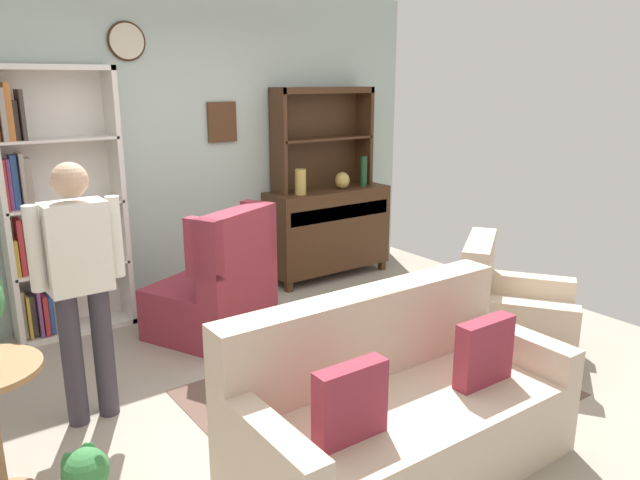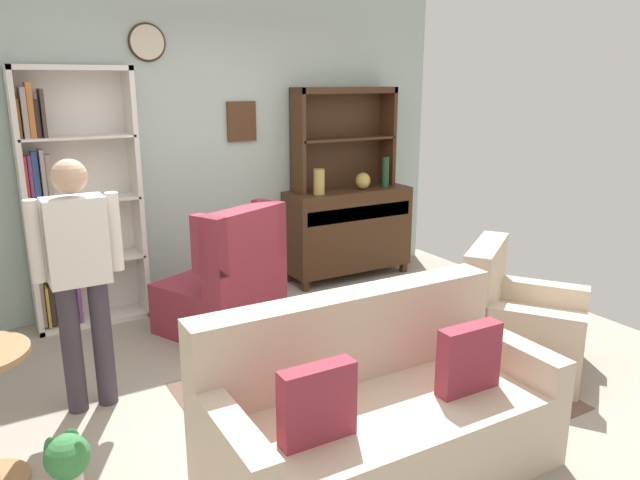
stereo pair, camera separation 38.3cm
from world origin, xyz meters
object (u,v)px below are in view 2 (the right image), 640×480
at_px(vase_round, 363,181).
at_px(book_stack, 305,329).
at_px(bottle_wine, 385,172).
at_px(armchair_floral, 518,328).
at_px(bookshelf, 72,206).
at_px(sideboard_hutch, 343,124).
at_px(vase_tall, 319,182).
at_px(sideboard, 348,229).
at_px(potted_plant_small, 68,459).
at_px(wingback_chair, 227,287).
at_px(coffee_table, 326,344).
at_px(person_reading, 79,269).
at_px(couch_floral, 377,416).

xyz_separation_m(vase_round, book_stack, (-1.69, -1.84, -0.55)).
bearing_deg(bottle_wine, armchair_floral, -101.40).
height_order(bookshelf, sideboard_hutch, bookshelf).
bearing_deg(vase_tall, bookshelf, 175.68).
bearing_deg(armchair_floral, sideboard, 88.51).
bearing_deg(bottle_wine, sideboard, 167.11).
distance_m(sideboard, potted_plant_small, 3.75).
distance_m(armchair_floral, wingback_chair, 2.24).
bearing_deg(book_stack, coffee_table, -31.42).
distance_m(bottle_wine, wingback_chair, 2.21).
xyz_separation_m(bookshelf, person_reading, (-0.19, -1.46, -0.10)).
relative_size(sideboard, person_reading, 0.83).
bearing_deg(armchair_floral, potted_plant_small, 176.92).
distance_m(potted_plant_small, coffee_table, 1.62).
xyz_separation_m(armchair_floral, potted_plant_small, (-2.98, 0.16, -0.11)).
xyz_separation_m(bookshelf, couch_floral, (0.97, -2.87, -0.70)).
relative_size(armchair_floral, potted_plant_small, 3.48).
bearing_deg(armchair_floral, vase_tall, 98.36).
relative_size(sideboard_hutch, wingback_chair, 1.04).
xyz_separation_m(bookshelf, coffee_table, (1.15, -2.06, -0.65)).
height_order(vase_round, person_reading, person_reading).
xyz_separation_m(couch_floral, potted_plant_small, (-1.42, 0.62, -0.13)).
bearing_deg(vase_round, armchair_floral, -94.82).
bearing_deg(potted_plant_small, couch_floral, -23.73).
bearing_deg(vase_round, sideboard, 152.83).
bearing_deg(bookshelf, coffee_table, -60.90).
height_order(bookshelf, couch_floral, bookshelf).
relative_size(sideboard, potted_plant_small, 4.23).
distance_m(armchair_floral, person_reading, 2.95).
bearing_deg(book_stack, vase_tall, 57.47).
xyz_separation_m(bookshelf, potted_plant_small, (-0.45, -2.25, -0.83)).
relative_size(sideboard_hutch, book_stack, 5.19).
distance_m(couch_floral, book_stack, 0.89).
xyz_separation_m(sideboard, couch_floral, (-1.62, -2.79, -0.20)).
relative_size(bottle_wine, book_stack, 1.48).
bearing_deg(armchair_floral, sideboard_hutch, 88.58).
xyz_separation_m(sideboard_hutch, wingback_chair, (-1.61, -0.83, -1.18)).
distance_m(vase_tall, bottle_wine, 0.78).
bearing_deg(coffee_table, armchair_floral, -13.96).
xyz_separation_m(bookshelf, book_stack, (1.04, -2.00, -0.55)).
height_order(bookshelf, bottle_wine, bookshelf).
bearing_deg(sideboard_hutch, couch_floral, -119.25).
xyz_separation_m(vase_tall, bottle_wine, (0.78, -0.01, 0.03)).
bearing_deg(wingback_chair, potted_plant_small, -134.66).
height_order(vase_tall, armchair_floral, vase_tall).
xyz_separation_m(wingback_chair, person_reading, (-1.17, -0.65, 0.52)).
bearing_deg(potted_plant_small, sideboard_hutch, 36.75).
relative_size(wingback_chair, coffee_table, 1.32).
bearing_deg(vase_round, wingback_chair, -159.54).
distance_m(sideboard, book_stack, 2.47).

